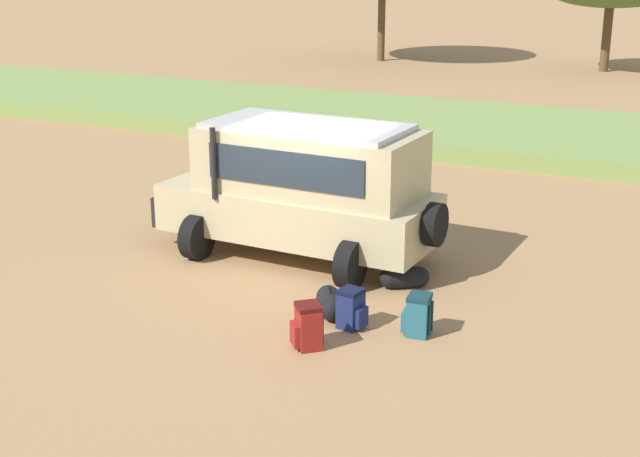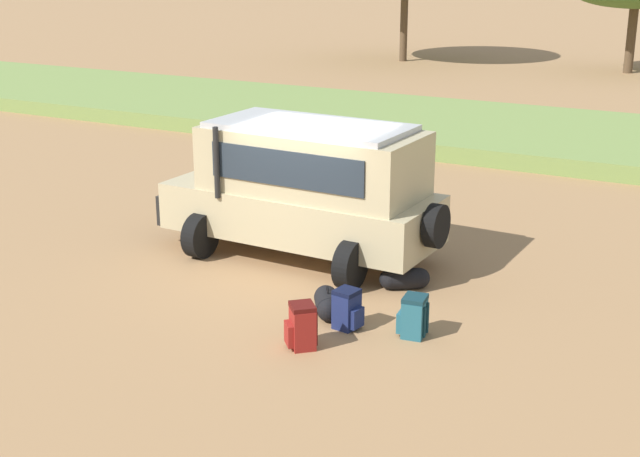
# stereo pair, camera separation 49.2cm
# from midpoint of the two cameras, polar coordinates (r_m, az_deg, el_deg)

# --- Properties ---
(ground_plane) EXTENTS (320.00, 320.00, 0.00)m
(ground_plane) POSITION_cam_midpoint_polar(r_m,az_deg,el_deg) (15.50, -2.07, -2.57)
(ground_plane) COLOR #9E754C
(grass_bank) EXTENTS (120.00, 7.00, 0.44)m
(grass_bank) POSITION_cam_midpoint_polar(r_m,az_deg,el_deg) (26.23, 10.23, 6.19)
(grass_bank) COLOR olive
(grass_bank) RESTS_ON ground_plane
(safari_vehicle) EXTENTS (5.39, 2.86, 2.44)m
(safari_vehicle) POSITION_cam_midpoint_polar(r_m,az_deg,el_deg) (15.69, -2.00, 2.66)
(safari_vehicle) COLOR tan
(safari_vehicle) RESTS_ON ground_plane
(backpack_beside_front_wheel) EXTENTS (0.52, 0.51, 0.64)m
(backpack_beside_front_wheel) POSITION_cam_midpoint_polar(r_m,az_deg,el_deg) (12.45, -1.94, -6.30)
(backpack_beside_front_wheel) COLOR maroon
(backpack_beside_front_wheel) RESTS_ON ground_plane
(backpack_cluster_center) EXTENTS (0.45, 0.39, 0.60)m
(backpack_cluster_center) POSITION_cam_midpoint_polar(r_m,az_deg,el_deg) (13.07, 0.93, -5.18)
(backpack_cluster_center) COLOR navy
(backpack_cluster_center) RESTS_ON ground_plane
(backpack_near_rear_wheel) EXTENTS (0.45, 0.42, 0.61)m
(backpack_near_rear_wheel) POSITION_cam_midpoint_polar(r_m,az_deg,el_deg) (12.90, 5.20, -5.55)
(backpack_near_rear_wheel) COLOR #235B6B
(backpack_near_rear_wheel) RESTS_ON ground_plane
(duffel_bag_low_black_case) EXTENTS (0.75, 0.62, 0.45)m
(duffel_bag_low_black_case) POSITION_cam_midpoint_polar(r_m,az_deg,el_deg) (14.63, 4.47, -3.15)
(duffel_bag_low_black_case) COLOR black
(duffel_bag_low_black_case) RESTS_ON ground_plane
(duffel_bag_soft_canvas) EXTENTS (0.64, 0.80, 0.47)m
(duffel_bag_soft_canvas) POSITION_cam_midpoint_polar(r_m,az_deg,el_deg) (13.55, -0.39, -4.80)
(duffel_bag_soft_canvas) COLOR black
(duffel_bag_soft_canvas) RESTS_ON ground_plane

